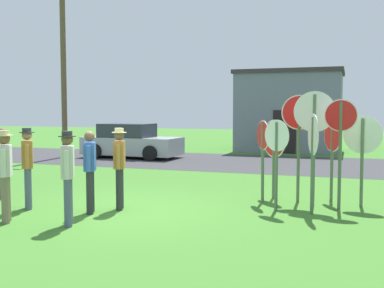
% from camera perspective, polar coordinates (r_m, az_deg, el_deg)
% --- Properties ---
extents(ground_plane, '(80.00, 80.00, 0.00)m').
position_cam_1_polar(ground_plane, '(9.96, -8.29, -8.10)').
color(ground_plane, '#3D7528').
extents(street_asphalt, '(60.00, 6.40, 0.01)m').
position_cam_1_polar(street_asphalt, '(18.86, 5.19, -2.21)').
color(street_asphalt, '#38383A').
rests_on(street_asphalt, ground).
extents(building_background, '(5.34, 4.05, 4.12)m').
position_cam_1_polar(building_background, '(24.67, 11.97, 4.03)').
color(building_background, slate).
rests_on(building_background, ground).
extents(utility_pole, '(1.80, 0.24, 8.80)m').
position_cam_1_polar(utility_pole, '(21.57, -15.60, 10.65)').
color(utility_pole, brown).
rests_on(utility_pole, ground).
extents(parked_car_on_street, '(4.36, 2.14, 1.51)m').
position_cam_1_polar(parked_car_on_street, '(20.65, -7.54, 0.23)').
color(parked_car_on_street, '#A5A8AD').
rests_on(parked_car_on_street, ground).
extents(stop_sign_nearest, '(0.40, 0.64, 1.89)m').
position_cam_1_polar(stop_sign_nearest, '(11.14, 16.90, -0.26)').
color(stop_sign_nearest, '#51664C').
rests_on(stop_sign_nearest, ground).
extents(stop_sign_center_cluster, '(0.66, 0.64, 1.89)m').
position_cam_1_polar(stop_sign_center_cluster, '(11.18, 10.06, -0.17)').
color(stop_sign_center_cluster, '#51664C').
rests_on(stop_sign_center_cluster, ground).
extents(stop_sign_far_back, '(0.38, 0.59, 1.89)m').
position_cam_1_polar(stop_sign_far_back, '(10.64, 8.71, -0.39)').
color(stop_sign_far_back, '#51664C').
rests_on(stop_sign_far_back, ground).
extents(stop_sign_low_front, '(0.79, 0.08, 2.46)m').
position_cam_1_polar(stop_sign_low_front, '(10.80, 13.05, 1.86)').
color(stop_sign_low_front, '#51664C').
rests_on(stop_sign_low_front, ground).
extents(stop_sign_tallest, '(0.90, 0.07, 2.53)m').
position_cam_1_polar(stop_sign_tallest, '(10.47, 14.85, 2.12)').
color(stop_sign_tallest, '#51664C').
rests_on(stop_sign_tallest, ground).
extents(stop_sign_rear_left, '(0.68, 0.07, 2.34)m').
position_cam_1_polar(stop_sign_rear_left, '(10.15, 17.85, 0.98)').
color(stop_sign_rear_left, '#51664C').
rests_on(stop_sign_rear_left, ground).
extents(stop_sign_leaning_right, '(0.82, 0.21, 2.00)m').
position_cam_1_polar(stop_sign_leaning_right, '(10.68, 20.28, -0.08)').
color(stop_sign_leaning_right, '#51664C').
rests_on(stop_sign_leaning_right, ground).
extents(stop_sign_rear_right, '(0.28, 0.80, 2.04)m').
position_cam_1_polar(stop_sign_rear_right, '(9.63, 14.71, -0.21)').
color(stop_sign_rear_right, '#51664C').
rests_on(stop_sign_rear_right, ground).
extents(stop_sign_leaning_left, '(0.56, 0.37, 1.92)m').
position_cam_1_polar(stop_sign_leaning_left, '(9.82, 10.40, -0.70)').
color(stop_sign_leaning_left, '#51664C').
rests_on(stop_sign_leaning_left, ground).
extents(person_in_blue, '(0.35, 0.52, 1.69)m').
position_cam_1_polar(person_in_blue, '(11.94, -22.28, -1.70)').
color(person_in_blue, '#7A6B56').
rests_on(person_in_blue, ground).
extents(person_on_left, '(0.39, 0.48, 1.74)m').
position_cam_1_polar(person_on_left, '(10.47, -19.63, -2.24)').
color(person_on_left, '#4C5670').
rests_on(person_on_left, ground).
extents(person_in_dark_shirt, '(0.37, 0.51, 1.74)m').
position_cam_1_polar(person_in_dark_shirt, '(8.72, -15.08, -3.40)').
color(person_in_dark_shirt, '#4C5670').
rests_on(person_in_dark_shirt, ground).
extents(person_near_signs, '(0.38, 0.49, 1.74)m').
position_cam_1_polar(person_near_signs, '(9.36, -22.06, -3.05)').
color(person_near_signs, '#7A6B56').
rests_on(person_near_signs, ground).
extents(person_holding_notes, '(0.34, 0.54, 1.74)m').
position_cam_1_polar(person_holding_notes, '(9.93, -8.94, -2.39)').
color(person_holding_notes, '#2D2D33').
rests_on(person_holding_notes, ground).
extents(person_with_sunhat, '(0.35, 0.53, 1.69)m').
position_cam_1_polar(person_with_sunhat, '(9.67, -12.48, -2.81)').
color(person_with_sunhat, '#2D2D33').
rests_on(person_with_sunhat, ground).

